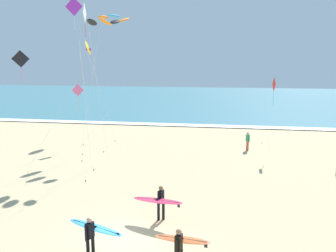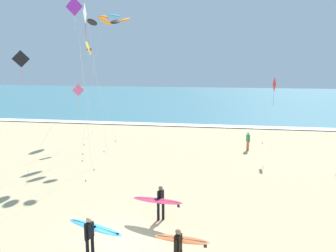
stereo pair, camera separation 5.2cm
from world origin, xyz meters
name	(u,v)px [view 2 (the right image)]	position (x,y,z in m)	size (l,w,h in m)	color
ground_plane	(124,240)	(0.00, 0.00, 0.00)	(160.00, 160.00, 0.00)	tan
ocean_water	(204,99)	(0.00, 56.15, 0.04)	(160.00, 60.00, 0.08)	teal
shoreline_foam	(189,125)	(0.00, 26.45, 0.09)	(160.00, 1.74, 0.01)	white
surfer_lead	(159,201)	(1.15, 1.95, 1.05)	(2.62, 1.26, 1.71)	black
surfer_trailing	(92,231)	(-0.82, -1.33, 1.05)	(2.50, 1.17, 1.71)	black
surfer_third	(180,244)	(2.61, -1.70, 1.04)	(2.19, 1.09, 1.71)	black
kite_diamond_rose_near	(80,93)	(-8.45, 15.27, 4.79)	(2.95, 2.59, 5.54)	pink
kite_delta_golden_mid	(89,48)	(-9.38, 20.12, 8.76)	(1.45, 5.39, 9.47)	yellow
kite_diamond_violet_far	(75,11)	(-7.69, 13.49, 11.32)	(2.74, 0.08, 12.39)	purple
kite_diamond_ivory_high	(85,19)	(-5.01, 8.93, 10.16)	(0.76, 3.05, 11.17)	white
kite_diamond_scarlet_low	(274,87)	(7.91, 15.36, 5.44)	(0.36, 4.13, 6.23)	red
kite_arc_cobalt_distant	(115,20)	(-5.30, 15.95, 10.93)	(3.46, 4.75, 11.33)	orange
kite_arc_amber_close	(104,21)	(-4.73, 11.67, 10.35)	(2.45, 3.50, 10.69)	black
kite_diamond_charcoal_outer	(23,64)	(-9.25, 8.37, 7.32)	(3.37, 2.79, 8.20)	black
bystander_green_top	(248,141)	(6.13, 16.03, 0.81)	(0.32, 0.44, 1.59)	#D8593F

